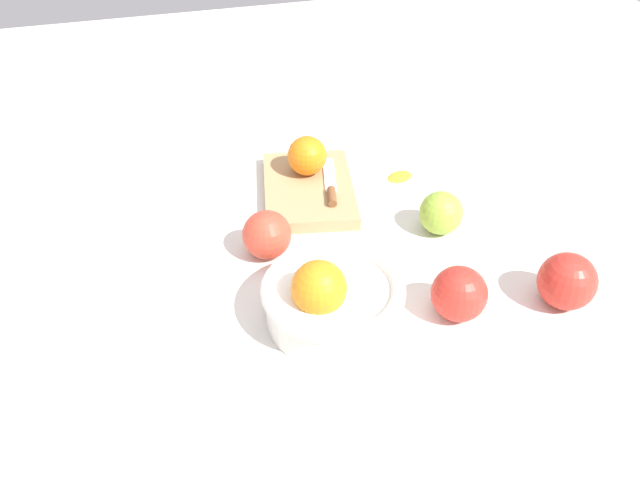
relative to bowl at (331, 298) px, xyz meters
The scene contains 10 objects.
ground_plane 0.21m from the bowl, 38.77° to the right, with size 2.40×2.40×0.00m, color silver.
bowl is the anchor object (origin of this frame).
cutting_board 0.31m from the bowl, ahead, with size 0.23×0.15×0.02m, color tan.
orange_on_board 0.35m from the bowl, 10.11° to the right, with size 0.07×0.07×0.07m, color orange.
knife 0.29m from the bowl, 16.96° to the right, with size 0.15×0.05×0.01m.
apple_front_center 0.27m from the bowl, 57.26° to the right, with size 0.07×0.07×0.07m, color #8EB738.
apple_front_left 0.33m from the bowl, 100.19° to the right, with size 0.08×0.08×0.08m, color red.
apple_front_left_2 0.17m from the bowl, 102.61° to the right, with size 0.08×0.08×0.08m, color red.
apple_back_center 0.17m from the bowl, 17.27° to the left, with size 0.08×0.08×0.08m, color #D6422D.
citrus_peel 0.39m from the bowl, 35.80° to the right, with size 0.05×0.04×0.01m, color orange.
Camera 1 is at (-0.75, 0.32, 0.62)m, focal length 35.79 mm.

